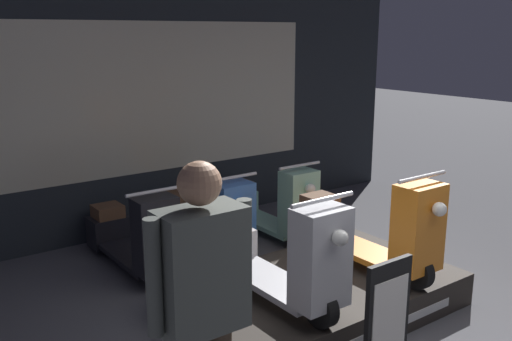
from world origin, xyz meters
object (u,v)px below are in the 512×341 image
(scooter_display_right, at_px, (371,230))
(person_left_browsing, at_px, (202,294))
(scooter_display_left, at_px, (276,257))
(scooter_backrow_0, at_px, (134,237))
(scooter_backrow_2, at_px, (271,206))
(price_sign_board, at_px, (387,328))
(scooter_backrow_1, at_px, (208,220))

(scooter_display_right, bearing_deg, person_left_browsing, -158.50)
(scooter_display_left, distance_m, scooter_backrow_0, 1.82)
(scooter_backrow_2, bearing_deg, scooter_display_left, -126.60)
(scooter_display_right, distance_m, price_sign_board, 1.38)
(scooter_backrow_2, bearing_deg, person_left_browsing, -133.18)
(scooter_backrow_1, bearing_deg, scooter_display_right, -72.31)
(scooter_backrow_2, bearing_deg, price_sign_board, -113.55)
(price_sign_board, bearing_deg, scooter_backrow_0, 99.66)
(scooter_backrow_0, distance_m, price_sign_board, 2.81)
(scooter_backrow_2, bearing_deg, scooter_backrow_0, 180.00)
(scooter_display_right, xyz_separation_m, person_left_browsing, (-2.18, -0.86, 0.37))
(person_left_browsing, bearing_deg, scooter_display_left, 36.76)
(scooter_display_left, distance_m, scooter_backrow_1, 1.84)
(scooter_backrow_1, distance_m, person_left_browsing, 3.15)
(scooter_backrow_2, height_order, person_left_browsing, person_left_browsing)
(scooter_backrow_0, relative_size, scooter_backrow_1, 1.00)
(scooter_backrow_1, height_order, price_sign_board, scooter_backrow_1)
(scooter_backrow_1, bearing_deg, scooter_backrow_0, 180.00)
(scooter_display_left, xyz_separation_m, scooter_backrow_0, (-0.37, 1.76, -0.28))
(scooter_display_right, bearing_deg, scooter_display_left, 180.00)
(scooter_display_right, height_order, scooter_backrow_0, scooter_display_right)
(person_left_browsing, bearing_deg, scooter_backrow_0, 73.37)
(scooter_backrow_0, bearing_deg, scooter_backrow_1, 0.00)
(price_sign_board, bearing_deg, scooter_backrow_2, 66.45)
(scooter_backrow_1, bearing_deg, price_sign_board, -97.57)
(scooter_display_left, height_order, person_left_browsing, person_left_browsing)
(scooter_backrow_0, distance_m, scooter_backrow_2, 1.68)
(scooter_backrow_0, height_order, scooter_backrow_2, same)
(scooter_backrow_0, height_order, person_left_browsing, person_left_browsing)
(scooter_display_left, height_order, scooter_backrow_1, scooter_display_left)
(scooter_backrow_0, relative_size, price_sign_board, 1.67)
(scooter_display_left, xyz_separation_m, scooter_backrow_2, (1.31, 1.76, -0.28))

